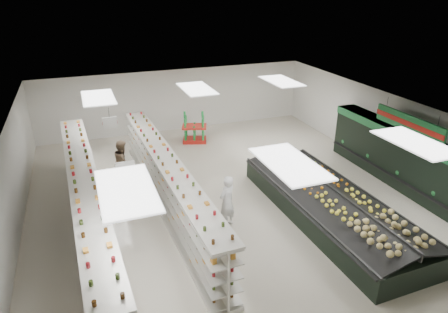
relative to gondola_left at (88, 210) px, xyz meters
name	(u,v)px	position (x,y,z in m)	size (l,w,h in m)	color
floor	(231,199)	(4.91, 0.59, -0.92)	(16.00, 16.00, 0.00)	beige
ceiling	(231,115)	(4.91, 0.59, 2.28)	(14.00, 16.00, 0.02)	white
wall_back	(175,100)	(4.91, 8.59, 0.68)	(14.00, 0.02, 3.20)	white
wall_left	(10,193)	(-2.09, 0.59, 0.68)	(0.02, 16.00, 3.20)	white
wall_right	(391,134)	(11.91, 0.59, 0.68)	(0.02, 16.00, 3.20)	white
produce_wall_case	(408,158)	(11.44, -0.91, 0.32)	(0.93, 8.00, 2.20)	black
aisle_sign_near	(125,169)	(1.11, -1.41, 1.83)	(0.52, 0.06, 0.75)	white
aisle_sign_far	(110,123)	(1.11, 2.59, 1.83)	(0.52, 0.06, 0.75)	white
hortifruti_banner	(409,123)	(11.15, -0.91, 1.73)	(0.12, 3.20, 0.95)	#1E7237
gondola_left	(88,210)	(0.00, 0.00, 0.00)	(1.33, 11.55, 2.00)	silver
gondola_center	(167,185)	(2.65, 0.84, -0.05)	(1.21, 10.91, 1.89)	silver
produce_island	(330,204)	(7.57, -1.72, -0.40)	(2.92, 7.67, 1.14)	black
soda_endcap	(194,128)	(5.29, 6.49, -0.19)	(1.37, 1.14, 1.51)	red
shopper_main	(227,202)	(4.16, -1.01, -0.02)	(0.65, 0.43, 1.79)	silver
shopper_background	(123,162)	(1.47, 3.30, -0.04)	(0.86, 0.53, 1.76)	tan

